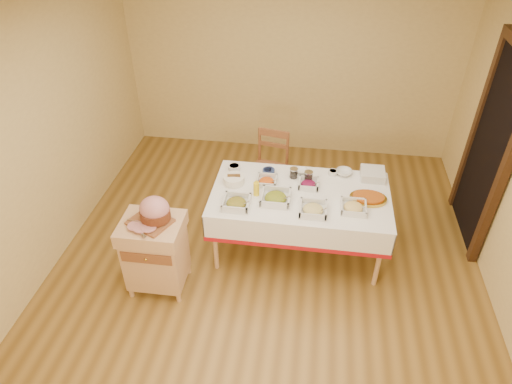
{
  "coord_description": "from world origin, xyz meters",
  "views": [
    {
      "loc": [
        0.38,
        -3.46,
        3.53
      ],
      "look_at": [
        -0.15,
        0.2,
        0.8
      ],
      "focal_mm": 32.0,
      "sensor_mm": 36.0,
      "label": 1
    }
  ],
  "objects_px": {
    "preserve_jar_right": "(308,177)",
    "mustard_bottle": "(256,188)",
    "ham_on_board": "(154,212)",
    "plate_stack": "(373,174)",
    "dining_chair": "(270,167)",
    "butcher_cart": "(155,251)",
    "preserve_jar_left": "(294,173)",
    "dining_table": "(300,206)",
    "brass_platter": "(368,198)",
    "bread_basket": "(234,179)"
  },
  "relations": [
    {
      "from": "preserve_jar_right",
      "to": "mustard_bottle",
      "type": "height_order",
      "value": "mustard_bottle"
    },
    {
      "from": "ham_on_board",
      "to": "plate_stack",
      "type": "bearing_deg",
      "value": 28.22
    },
    {
      "from": "dining_chair",
      "to": "ham_on_board",
      "type": "relative_size",
      "value": 2.35
    },
    {
      "from": "ham_on_board",
      "to": "preserve_jar_right",
      "type": "xyz_separation_m",
      "value": [
        1.36,
        0.93,
        -0.11
      ]
    },
    {
      "from": "butcher_cart",
      "to": "preserve_jar_left",
      "type": "xyz_separation_m",
      "value": [
        1.24,
        1.01,
        0.35
      ]
    },
    {
      "from": "ham_on_board",
      "to": "preserve_jar_right",
      "type": "bearing_deg",
      "value": 34.34
    },
    {
      "from": "preserve_jar_left",
      "to": "plate_stack",
      "type": "relative_size",
      "value": 0.45
    },
    {
      "from": "dining_table",
      "to": "butcher_cart",
      "type": "bearing_deg",
      "value": -151.33
    },
    {
      "from": "dining_chair",
      "to": "preserve_jar_right",
      "type": "relative_size",
      "value": 7.82
    },
    {
      "from": "preserve_jar_right",
      "to": "butcher_cart",
      "type": "bearing_deg",
      "value": -145.54
    },
    {
      "from": "preserve_jar_left",
      "to": "preserve_jar_right",
      "type": "height_order",
      "value": "preserve_jar_right"
    },
    {
      "from": "dining_chair",
      "to": "preserve_jar_left",
      "type": "xyz_separation_m",
      "value": [
        0.32,
        -0.59,
        0.34
      ]
    },
    {
      "from": "mustard_bottle",
      "to": "preserve_jar_right",
      "type": "bearing_deg",
      "value": 32.08
    },
    {
      "from": "dining_table",
      "to": "butcher_cart",
      "type": "relative_size",
      "value": 2.23
    },
    {
      "from": "dining_chair",
      "to": "dining_table",
      "type": "bearing_deg",
      "value": -64.34
    },
    {
      "from": "ham_on_board",
      "to": "preserve_jar_right",
      "type": "relative_size",
      "value": 3.32
    },
    {
      "from": "preserve_jar_right",
      "to": "brass_platter",
      "type": "bearing_deg",
      "value": -21.66
    },
    {
      "from": "preserve_jar_right",
      "to": "mustard_bottle",
      "type": "bearing_deg",
      "value": -147.92
    },
    {
      "from": "bread_basket",
      "to": "mustard_bottle",
      "type": "bearing_deg",
      "value": -33.88
    },
    {
      "from": "dining_chair",
      "to": "bread_basket",
      "type": "height_order",
      "value": "dining_chair"
    },
    {
      "from": "butcher_cart",
      "to": "dining_chair",
      "type": "xyz_separation_m",
      "value": [
        0.92,
        1.6,
        0.01
      ]
    },
    {
      "from": "dining_table",
      "to": "brass_platter",
      "type": "bearing_deg",
      "value": -1.01
    },
    {
      "from": "mustard_bottle",
      "to": "plate_stack",
      "type": "bearing_deg",
      "value": 22.13
    },
    {
      "from": "butcher_cart",
      "to": "plate_stack",
      "type": "xyz_separation_m",
      "value": [
        2.08,
        1.12,
        0.34
      ]
    },
    {
      "from": "butcher_cart",
      "to": "preserve_jar_left",
      "type": "relative_size",
      "value": 7.28
    },
    {
      "from": "dining_table",
      "to": "mustard_bottle",
      "type": "bearing_deg",
      "value": -168.74
    },
    {
      "from": "butcher_cart",
      "to": "plate_stack",
      "type": "bearing_deg",
      "value": 28.43
    },
    {
      "from": "preserve_jar_right",
      "to": "brass_platter",
      "type": "xyz_separation_m",
      "value": [
        0.61,
        -0.24,
        -0.03
      ]
    },
    {
      "from": "dining_table",
      "to": "brass_platter",
      "type": "height_order",
      "value": "brass_platter"
    },
    {
      "from": "dining_chair",
      "to": "butcher_cart",
      "type": "bearing_deg",
      "value": -119.93
    },
    {
      "from": "ham_on_board",
      "to": "brass_platter",
      "type": "relative_size",
      "value": 1.05
    },
    {
      "from": "butcher_cart",
      "to": "preserve_jar_right",
      "type": "distance_m",
      "value": 1.74
    },
    {
      "from": "dining_table",
      "to": "mustard_bottle",
      "type": "distance_m",
      "value": 0.52
    },
    {
      "from": "ham_on_board",
      "to": "mustard_bottle",
      "type": "height_order",
      "value": "ham_on_board"
    },
    {
      "from": "preserve_jar_right",
      "to": "mustard_bottle",
      "type": "relative_size",
      "value": 0.63
    },
    {
      "from": "dining_chair",
      "to": "plate_stack",
      "type": "distance_m",
      "value": 1.29
    },
    {
      "from": "bread_basket",
      "to": "brass_platter",
      "type": "bearing_deg",
      "value": -4.12
    },
    {
      "from": "brass_platter",
      "to": "preserve_jar_right",
      "type": "bearing_deg",
      "value": 158.34
    },
    {
      "from": "preserve_jar_right",
      "to": "ham_on_board",
      "type": "bearing_deg",
      "value": -145.66
    },
    {
      "from": "dining_table",
      "to": "dining_chair",
      "type": "relative_size",
      "value": 1.98
    },
    {
      "from": "mustard_bottle",
      "to": "dining_table",
      "type": "bearing_deg",
      "value": 11.26
    },
    {
      "from": "dining_table",
      "to": "brass_platter",
      "type": "distance_m",
      "value": 0.7
    },
    {
      "from": "ham_on_board",
      "to": "mustard_bottle",
      "type": "bearing_deg",
      "value": 35.64
    },
    {
      "from": "preserve_jar_left",
      "to": "bread_basket",
      "type": "height_order",
      "value": "preserve_jar_left"
    },
    {
      "from": "dining_table",
      "to": "plate_stack",
      "type": "distance_m",
      "value": 0.86
    },
    {
      "from": "butcher_cart",
      "to": "mustard_bottle",
      "type": "xyz_separation_m",
      "value": [
        0.89,
        0.64,
        0.38
      ]
    },
    {
      "from": "ham_on_board",
      "to": "plate_stack",
      "type": "distance_m",
      "value": 2.31
    },
    {
      "from": "dining_table",
      "to": "ham_on_board",
      "type": "xyz_separation_m",
      "value": [
        -1.3,
        -0.7,
        0.33
      ]
    },
    {
      "from": "dining_chair",
      "to": "preserve_jar_left",
      "type": "height_order",
      "value": "dining_chair"
    },
    {
      "from": "plate_stack",
      "to": "brass_platter",
      "type": "relative_size",
      "value": 0.68
    }
  ]
}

